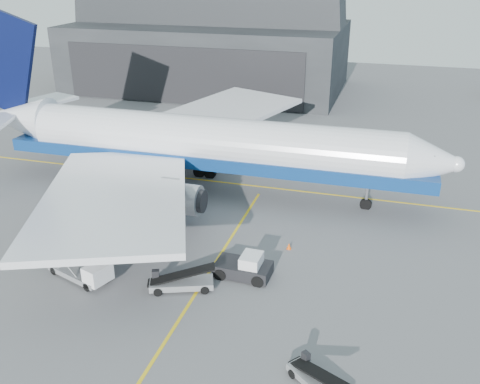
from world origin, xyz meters
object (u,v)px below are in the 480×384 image
(pushback_tug, at_px, (245,267))
(belt_loader_b, at_px, (318,381))
(catering_truck, at_px, (77,256))
(belt_loader_a, at_px, (181,282))
(airliner, at_px, (192,142))

(pushback_tug, bearing_deg, belt_loader_b, -52.37)
(pushback_tug, relative_size, belt_loader_b, 1.08)
(catering_truck, height_order, belt_loader_a, catering_truck)
(catering_truck, xyz_separation_m, belt_loader_b, (20.00, -6.61, -1.42))
(pushback_tug, height_order, belt_loader_a, pushback_tug)
(pushback_tug, xyz_separation_m, belt_loader_b, (7.41, -10.48, -0.24))
(pushback_tug, bearing_deg, airliner, 125.88)
(airliner, relative_size, catering_truck, 9.13)
(pushback_tug, relative_size, belt_loader_a, 0.86)
(airliner, distance_m, belt_loader_b, 31.58)
(catering_truck, relative_size, belt_loader_b, 1.43)
(belt_loader_a, distance_m, belt_loader_b, 13.74)
(belt_loader_b, bearing_deg, catering_truck, -159.25)
(airliner, xyz_separation_m, belt_loader_a, (5.94, -18.47, -4.73))
(pushback_tug, distance_m, belt_loader_a, 5.26)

